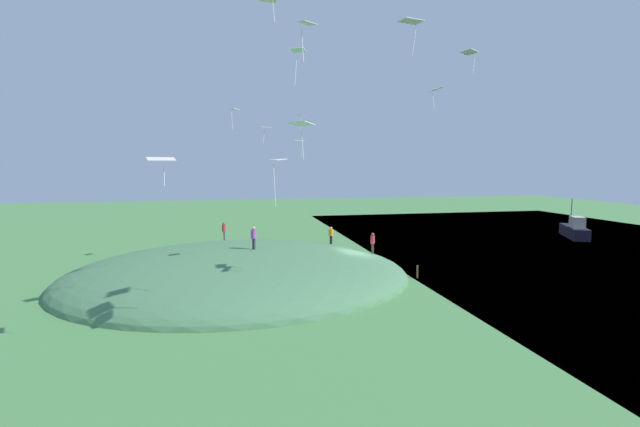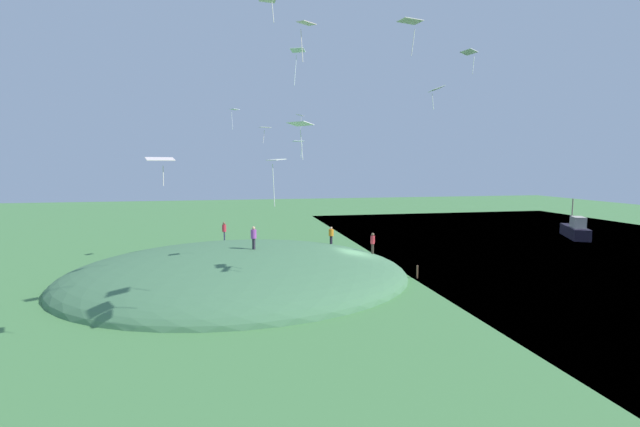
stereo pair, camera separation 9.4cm
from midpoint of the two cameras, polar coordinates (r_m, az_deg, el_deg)
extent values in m
plane|color=#488044|center=(35.22, 4.96, -7.79)|extent=(160.00, 160.00, 0.00)
cube|color=#436E8D|center=(49.50, 35.74, -5.10)|extent=(45.24, 80.00, 0.40)
ellipsoid|color=#46764E|center=(33.96, -10.65, -8.41)|extent=(26.29, 21.97, 4.67)
cube|color=black|center=(60.22, 30.88, -2.14)|extent=(4.53, 6.52, 1.34)
cube|color=#B0AB9E|center=(59.14, 31.19, -1.00)|extent=(2.13, 2.55, 1.31)
cylinder|color=gray|center=(61.51, 30.62, 0.20)|extent=(0.14, 0.14, 3.27)
cube|color=#302A37|center=(32.75, -8.74, -4.01)|extent=(0.24, 0.27, 0.83)
cylinder|color=purple|center=(32.62, -8.76, -2.72)|extent=(0.59, 0.59, 0.66)
sphere|color=tan|center=(32.55, -8.77, -1.93)|extent=(0.25, 0.25, 0.25)
cube|color=#3D3329|center=(36.53, 7.09, -4.67)|extent=(0.18, 0.23, 0.85)
cylinder|color=red|center=(36.40, 7.11, -3.50)|extent=(0.47, 0.47, 0.67)
sphere|color=brown|center=(36.32, 7.12, -2.78)|extent=(0.25, 0.25, 0.25)
cube|color=black|center=(38.92, 1.56, -3.54)|extent=(0.27, 0.27, 0.76)
cylinder|color=orange|center=(38.81, 1.56, -2.56)|extent=(0.63, 0.63, 0.60)
sphere|color=#D5A786|center=(38.75, 1.57, -1.95)|extent=(0.23, 0.23, 0.23)
cube|color=#2C294C|center=(41.18, -12.57, -2.95)|extent=(0.12, 0.21, 0.84)
cylinder|color=red|center=(41.07, -12.60, -1.92)|extent=(0.40, 0.40, 0.66)
sphere|color=brown|center=(41.01, -12.61, -1.29)|extent=(0.25, 0.25, 0.25)
cube|color=silver|center=(32.11, -7.26, 11.33)|extent=(0.90, 0.72, 0.05)
cylinder|color=silver|center=(32.19, -7.42, 10.10)|extent=(0.16, 0.10, 0.94)
cube|color=white|center=(19.90, -2.52, 11.88)|extent=(1.26, 1.30, 0.14)
cylinder|color=white|center=(19.98, -2.34, 9.12)|extent=(0.15, 0.10, 1.36)
cube|color=white|center=(28.27, -2.84, 9.62)|extent=(0.77, 0.59, 0.04)
cylinder|color=white|center=(28.57, -2.39, 8.33)|extent=(0.13, 0.14, 0.90)
cube|color=silver|center=(37.23, -2.61, 12.96)|extent=(0.83, 0.95, 0.15)
cylinder|color=silver|center=(36.90, -2.49, 11.92)|extent=(0.10, 0.14, 1.01)
cube|color=white|center=(24.69, 15.40, 15.73)|extent=(0.77, 1.04, 0.25)
cylinder|color=white|center=(24.53, 14.92, 14.22)|extent=(0.08, 0.16, 0.86)
cylinder|color=silver|center=(22.14, -6.17, 25.11)|extent=(0.11, 0.08, 0.95)
cube|color=white|center=(25.54, 19.32, 19.66)|extent=(0.74, 0.92, 0.15)
cylinder|color=white|center=(25.44, 19.87, 18.09)|extent=(0.16, 0.15, 0.98)
cube|color=white|center=(19.92, -20.42, 6.84)|extent=(1.34, 1.10, 0.17)
cylinder|color=white|center=(20.08, -20.04, 4.75)|extent=(0.05, 0.05, 0.88)
cube|color=white|center=(38.06, -11.25, 13.47)|extent=(0.90, 0.91, 0.04)
cylinder|color=white|center=(37.72, -11.57, 12.05)|extent=(0.11, 0.07, 1.55)
cube|color=white|center=(21.34, 12.05, 23.80)|extent=(1.13, 0.90, 0.04)
cylinder|color=white|center=(21.46, 12.44, 21.35)|extent=(0.18, 0.04, 1.17)
cube|color=silver|center=(19.70, -5.72, 7.15)|extent=(0.91, 1.00, 0.08)
cylinder|color=silver|center=(19.56, -6.07, 3.73)|extent=(0.11, 0.05, 1.93)
cube|color=white|center=(26.58, -2.88, 20.93)|extent=(0.96, 0.84, 0.14)
cylinder|color=white|center=(26.52, -3.19, 18.53)|extent=(0.20, 0.16, 1.78)
cube|color=#F5DBCE|center=(23.16, -1.70, 24.04)|extent=(1.05, 0.97, 0.10)
cylinder|color=#F5DBCE|center=(22.99, -2.31, 21.46)|extent=(0.10, 0.26, 1.64)
cylinder|color=brown|center=(33.98, 12.91, -7.58)|extent=(0.14, 0.14, 1.00)
camera|label=1|loc=(0.05, -89.92, 0.01)|focal=24.01mm
camera|label=2|loc=(0.05, 90.08, -0.01)|focal=24.01mm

